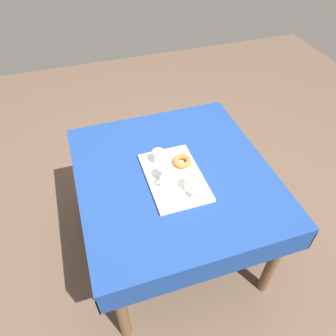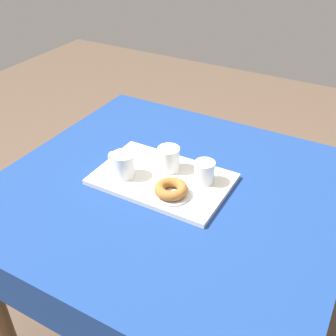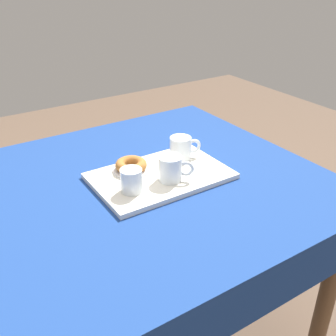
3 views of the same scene
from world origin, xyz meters
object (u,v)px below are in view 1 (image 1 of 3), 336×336
(tea_mug_left, at_px, (192,184))
(sugar_donut_left, at_px, (182,161))
(tea_mug_right, at_px, (165,174))
(dining_table, at_px, (174,184))
(donut_plate_left, at_px, (182,164))
(serving_tray, at_px, (174,177))
(water_glass_near, at_px, (159,157))

(tea_mug_left, relative_size, sugar_donut_left, 1.07)
(tea_mug_right, bearing_deg, dining_table, 125.26)
(tea_mug_right, bearing_deg, tea_mug_left, 43.41)
(dining_table, height_order, sugar_donut_left, sugar_donut_left)
(dining_table, height_order, tea_mug_left, tea_mug_left)
(dining_table, bearing_deg, donut_plate_left, 118.91)
(dining_table, height_order, serving_tray, serving_tray)
(tea_mug_left, xyz_separation_m, sugar_donut_left, (-0.20, 0.02, -0.02))
(tea_mug_right, distance_m, donut_plate_left, 0.16)
(dining_table, distance_m, sugar_donut_left, 0.16)
(tea_mug_left, bearing_deg, sugar_donut_left, 175.10)
(dining_table, height_order, tea_mug_right, tea_mug_right)
(tea_mug_left, bearing_deg, donut_plate_left, 175.10)
(serving_tray, distance_m, sugar_donut_left, 0.11)
(sugar_donut_left, bearing_deg, dining_table, -61.09)
(serving_tray, height_order, sugar_donut_left, sugar_donut_left)
(serving_tray, relative_size, water_glass_near, 5.92)
(water_glass_near, bearing_deg, tea_mug_left, 21.59)
(dining_table, xyz_separation_m, tea_mug_left, (0.17, 0.04, 0.16))
(tea_mug_right, relative_size, water_glass_near, 1.36)
(tea_mug_right, height_order, sugar_donut_left, tea_mug_right)
(serving_tray, relative_size, tea_mug_left, 3.92)
(serving_tray, height_order, tea_mug_right, tea_mug_right)
(tea_mug_right, distance_m, sugar_donut_left, 0.15)
(serving_tray, distance_m, tea_mug_left, 0.14)
(dining_table, bearing_deg, sugar_donut_left, 118.91)
(tea_mug_left, xyz_separation_m, donut_plate_left, (-0.20, 0.02, -0.04))
(dining_table, xyz_separation_m, water_glass_near, (-0.09, -0.06, 0.15))
(dining_table, relative_size, sugar_donut_left, 10.65)
(water_glass_near, bearing_deg, dining_table, 32.85)
(dining_table, bearing_deg, water_glass_near, -147.15)
(donut_plate_left, relative_size, sugar_donut_left, 1.18)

